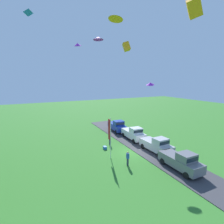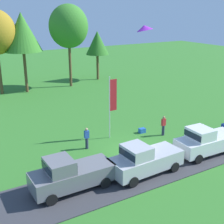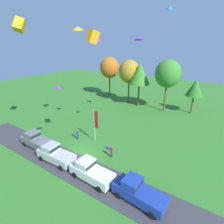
% 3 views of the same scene
% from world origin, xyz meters
% --- Properties ---
extents(ground_plane, '(120.00, 120.00, 0.00)m').
position_xyz_m(ground_plane, '(0.00, 0.00, 0.00)').
color(ground_plane, '#337528').
extents(pavement_strip, '(36.00, 4.40, 0.06)m').
position_xyz_m(pavement_strip, '(0.00, -2.51, 0.03)').
color(pavement_strip, '#38383D').
rests_on(pavement_strip, ground).
extents(car_pickup_by_flagpole, '(5.00, 2.05, 2.14)m').
position_xyz_m(car_pickup_by_flagpole, '(-6.41, -2.21, 1.11)').
color(car_pickup_by_flagpole, slate).
rests_on(car_pickup_by_flagpole, ground).
extents(car_pickup_mid_row, '(5.07, 2.20, 2.14)m').
position_xyz_m(car_pickup_mid_row, '(-1.54, -2.95, 1.11)').
color(car_pickup_mid_row, '#B7B7BC').
rests_on(car_pickup_mid_row, ground).
extents(car_pickup_far_end, '(5.07, 2.20, 2.14)m').
position_xyz_m(car_pickup_far_end, '(4.12, -2.92, 1.11)').
color(car_pickup_far_end, white).
rests_on(car_pickup_far_end, ground).
extents(car_pickup_near_entrance, '(5.13, 2.34, 2.14)m').
position_xyz_m(car_pickup_near_entrance, '(9.52, -2.69, 1.11)').
color(car_pickup_near_entrance, '#1E389E').
rests_on(car_pickup_near_entrance, ground).
extents(person_beside_suv, '(0.36, 0.24, 1.71)m').
position_xyz_m(person_beside_suv, '(3.86, 1.56, 0.88)').
color(person_beside_suv, '#2D334C').
rests_on(person_beside_suv, ground).
extents(person_watching_sky, '(0.36, 0.24, 1.71)m').
position_xyz_m(person_watching_sky, '(-2.94, 2.50, 0.88)').
color(person_watching_sky, '#2D334C').
rests_on(person_watching_sky, ground).
extents(tree_lone_near, '(4.99, 4.99, 10.54)m').
position_xyz_m(tree_lone_near, '(-12.19, 24.92, 7.77)').
color(tree_lone_near, brown).
rests_on(tree_lone_near, ground).
extents(tree_left_of_center, '(4.87, 4.87, 10.29)m').
position_xyz_m(tree_left_of_center, '(-4.98, 22.45, 7.58)').
color(tree_left_of_center, brown).
rests_on(tree_left_of_center, ground).
extents(tree_right_of_center, '(4.68, 4.68, 9.89)m').
position_xyz_m(tree_right_of_center, '(-1.99, 21.73, 7.51)').
color(tree_right_of_center, brown).
rests_on(tree_right_of_center, ground).
extents(tree_far_left, '(5.15, 5.15, 10.87)m').
position_xyz_m(tree_far_left, '(4.17, 21.76, 8.01)').
color(tree_far_left, brown).
rests_on(tree_far_left, ground).
extents(tree_far_right, '(3.39, 3.39, 7.15)m').
position_xyz_m(tree_far_right, '(9.40, 23.60, 5.41)').
color(tree_far_right, brown).
rests_on(tree_far_right, ground).
extents(flag_banner, '(0.71, 0.08, 5.23)m').
position_xyz_m(flag_banner, '(-0.12, 3.44, 3.31)').
color(flag_banner, silver).
rests_on(flag_banner, ground).
extents(cooler_box, '(0.56, 0.40, 0.40)m').
position_xyz_m(cooler_box, '(2.64, 2.92, 0.20)').
color(cooler_box, blue).
rests_on(cooler_box, ground).
extents(kite_box_topmost, '(1.60, 1.99, 1.98)m').
position_xyz_m(kite_box_topmost, '(-7.46, -1.05, 15.77)').
color(kite_box_topmost, orange).
extents(kite_diamond_high_left, '(1.16, 0.87, 0.70)m').
position_xyz_m(kite_diamond_high_left, '(6.43, 11.36, 17.95)').
color(kite_diamond_high_left, blue).
extents(kite_box_trailing_tail, '(1.28, 1.25, 1.45)m').
position_xyz_m(kite_box_trailing_tail, '(3.40, -0.84, 14.33)').
color(kite_box_trailing_tail, orange).
extents(kite_delta_mid_center, '(1.48, 1.48, 0.52)m').
position_xyz_m(kite_delta_mid_center, '(-0.98, -1.83, 9.25)').
color(kite_delta_mid_center, purple).
extents(kite_delta_high_right, '(1.99, 2.00, 0.68)m').
position_xyz_m(kite_delta_high_right, '(-3.09, 4.19, 15.56)').
color(kite_delta_high_right, orange).
extents(kite_delta_low_drifter, '(1.26, 1.24, 0.41)m').
position_xyz_m(kite_delta_low_drifter, '(-0.37, 4.91, 14.15)').
color(kite_delta_low_drifter, purple).
extents(kite_delta_near_flag, '(1.42, 1.42, 0.53)m').
position_xyz_m(kite_delta_near_flag, '(4.90, 5.75, 14.31)').
color(kite_delta_near_flag, purple).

